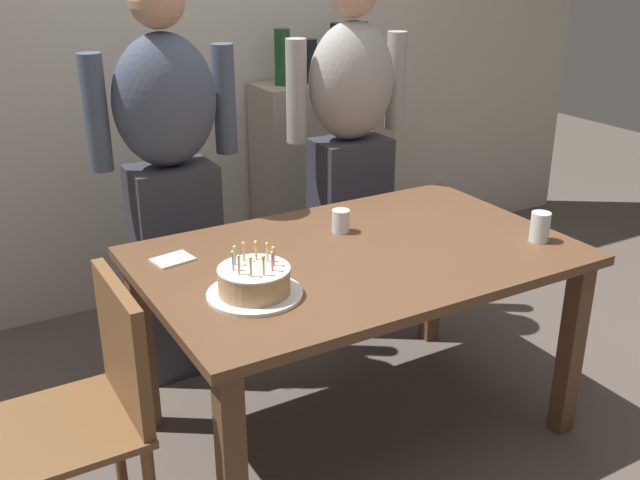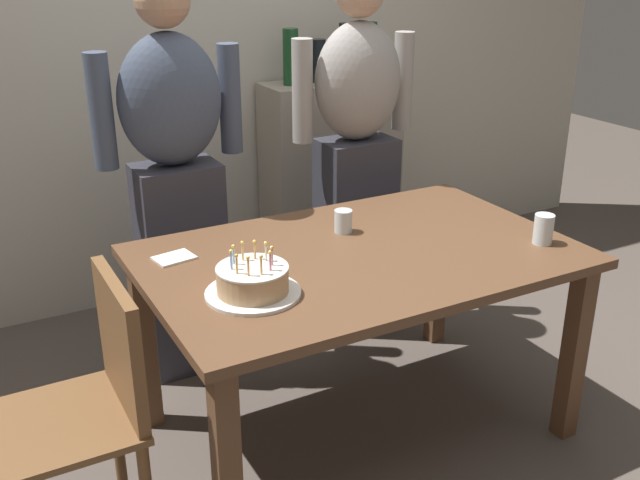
{
  "view_description": "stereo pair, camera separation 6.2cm",
  "coord_description": "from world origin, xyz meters",
  "px_view_note": "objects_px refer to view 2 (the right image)",
  "views": [
    {
      "loc": [
        -1.3,
        -1.97,
        1.75
      ],
      "look_at": [
        -0.19,
        -0.05,
        0.84
      ],
      "focal_mm": 41.07,
      "sensor_mm": 36.0,
      "label": 1
    },
    {
      "loc": [
        -1.25,
        -2.0,
        1.75
      ],
      "look_at": [
        -0.19,
        -0.05,
        0.84
      ],
      "focal_mm": 41.07,
      "sensor_mm": 36.0,
      "label": 2
    }
  ],
  "objects_px": {
    "water_glass_near": "(343,221)",
    "napkin_stack": "(174,258)",
    "dining_chair": "(92,399)",
    "birthday_cake": "(253,282)",
    "person_woman_cardigan": "(357,149)",
    "water_glass_far": "(543,229)",
    "person_man_bearded": "(176,176)"
  },
  "relations": [
    {
      "from": "birthday_cake",
      "to": "water_glass_far",
      "type": "relative_size",
      "value": 2.72
    },
    {
      "from": "birthday_cake",
      "to": "napkin_stack",
      "type": "distance_m",
      "value": 0.4
    },
    {
      "from": "water_glass_far",
      "to": "dining_chair",
      "type": "distance_m",
      "value": 1.62
    },
    {
      "from": "water_glass_far",
      "to": "dining_chair",
      "type": "height_order",
      "value": "dining_chair"
    },
    {
      "from": "napkin_stack",
      "to": "person_woman_cardigan",
      "type": "height_order",
      "value": "person_woman_cardigan"
    },
    {
      "from": "water_glass_far",
      "to": "person_man_bearded",
      "type": "height_order",
      "value": "person_man_bearded"
    },
    {
      "from": "person_man_bearded",
      "to": "person_woman_cardigan",
      "type": "height_order",
      "value": "same"
    },
    {
      "from": "napkin_stack",
      "to": "dining_chair",
      "type": "relative_size",
      "value": 0.15
    },
    {
      "from": "water_glass_near",
      "to": "birthday_cake",
      "type": "bearing_deg",
      "value": -147.58
    },
    {
      "from": "birthday_cake",
      "to": "water_glass_far",
      "type": "bearing_deg",
      "value": -6.09
    },
    {
      "from": "birthday_cake",
      "to": "dining_chair",
      "type": "relative_size",
      "value": 0.34
    },
    {
      "from": "water_glass_near",
      "to": "dining_chair",
      "type": "distance_m",
      "value": 1.1
    },
    {
      "from": "birthday_cake",
      "to": "person_woman_cardigan",
      "type": "relative_size",
      "value": 0.18
    },
    {
      "from": "napkin_stack",
      "to": "water_glass_near",
      "type": "bearing_deg",
      "value": -5.23
    },
    {
      "from": "birthday_cake",
      "to": "dining_chair",
      "type": "bearing_deg",
      "value": 177.83
    },
    {
      "from": "water_glass_near",
      "to": "napkin_stack",
      "type": "relative_size",
      "value": 0.66
    },
    {
      "from": "napkin_stack",
      "to": "person_man_bearded",
      "type": "height_order",
      "value": "person_man_bearded"
    },
    {
      "from": "water_glass_near",
      "to": "person_woman_cardigan",
      "type": "relative_size",
      "value": 0.05
    },
    {
      "from": "person_woman_cardigan",
      "to": "water_glass_far",
      "type": "bearing_deg",
      "value": 99.85
    },
    {
      "from": "person_man_bearded",
      "to": "dining_chair",
      "type": "height_order",
      "value": "person_man_bearded"
    },
    {
      "from": "water_glass_far",
      "to": "person_woman_cardigan",
      "type": "relative_size",
      "value": 0.07
    },
    {
      "from": "water_glass_far",
      "to": "dining_chair",
      "type": "bearing_deg",
      "value": 175.16
    },
    {
      "from": "birthday_cake",
      "to": "water_glass_near",
      "type": "bearing_deg",
      "value": 32.42
    },
    {
      "from": "napkin_stack",
      "to": "person_man_bearded",
      "type": "relative_size",
      "value": 0.08
    },
    {
      "from": "dining_chair",
      "to": "birthday_cake",
      "type": "bearing_deg",
      "value": 87.83
    },
    {
      "from": "napkin_stack",
      "to": "dining_chair",
      "type": "height_order",
      "value": "dining_chair"
    },
    {
      "from": "birthday_cake",
      "to": "person_woman_cardigan",
      "type": "bearing_deg",
      "value": 44.38
    },
    {
      "from": "person_woman_cardigan",
      "to": "water_glass_near",
      "type": "bearing_deg",
      "value": 54.78
    },
    {
      "from": "person_man_bearded",
      "to": "dining_chair",
      "type": "bearing_deg",
      "value": 56.93
    },
    {
      "from": "water_glass_near",
      "to": "person_man_bearded",
      "type": "relative_size",
      "value": 0.05
    },
    {
      "from": "birthday_cake",
      "to": "water_glass_far",
      "type": "distance_m",
      "value": 1.09
    },
    {
      "from": "napkin_stack",
      "to": "person_man_bearded",
      "type": "distance_m",
      "value": 0.55
    }
  ]
}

